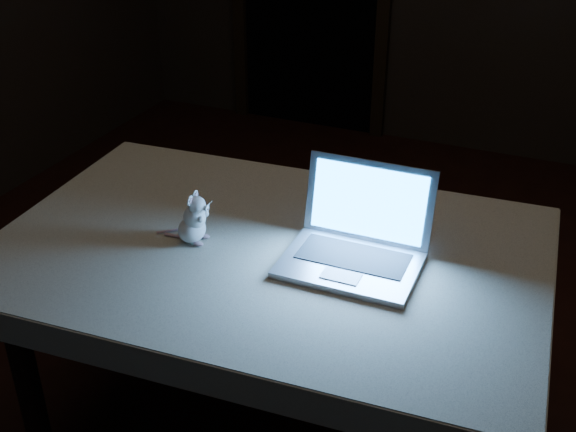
% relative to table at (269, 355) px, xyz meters
% --- Properties ---
extents(floor, '(5.00, 5.00, 0.00)m').
position_rel_table_xyz_m(floor, '(0.13, 0.23, -0.39)').
color(floor, black).
rests_on(floor, ground).
extents(table, '(1.50, 1.01, 0.77)m').
position_rel_table_xyz_m(table, '(0.00, 0.00, 0.00)').
color(table, black).
rests_on(table, floor).
extents(tablecloth, '(1.60, 1.12, 0.09)m').
position_rel_table_xyz_m(tablecloth, '(-0.09, -0.02, 0.35)').
color(tablecloth, beige).
rests_on(tablecloth, table).
extents(laptop, '(0.36, 0.32, 0.25)m').
position_rel_table_xyz_m(laptop, '(0.25, -0.02, 0.52)').
color(laptop, '#ACABB0').
rests_on(laptop, tablecloth).
extents(plush_mouse, '(0.12, 0.12, 0.15)m').
position_rel_table_xyz_m(plush_mouse, '(-0.21, -0.06, 0.47)').
color(plush_mouse, white).
rests_on(plush_mouse, tablecloth).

